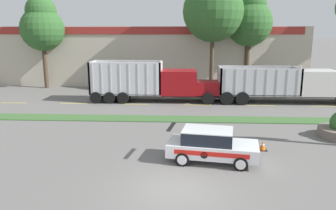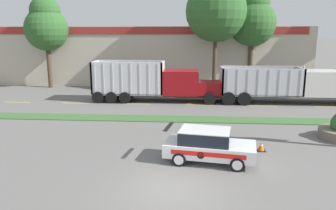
{
  "view_description": "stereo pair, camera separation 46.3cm",
  "coord_description": "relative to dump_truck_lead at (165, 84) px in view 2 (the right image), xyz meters",
  "views": [
    {
      "loc": [
        0.27,
        -12.04,
        6.13
      ],
      "look_at": [
        -0.78,
        9.23,
        1.36
      ],
      "focal_mm": 35.0,
      "sensor_mm": 36.0,
      "label": 1
    },
    {
      "loc": [
        0.74,
        -12.01,
        6.13
      ],
      "look_at": [
        -0.78,
        9.23,
        1.36
      ],
      "focal_mm": 35.0,
      "sensor_mm": 36.0,
      "label": 2
    }
  ],
  "objects": [
    {
      "name": "centre_line_1",
      "position": [
        -13.18,
        -1.4,
        -1.55
      ],
      "size": [
        2.4,
        0.14,
        0.01
      ],
      "primitive_type": "cube",
      "color": "yellow",
      "rests_on": "ground_plane"
    },
    {
      "name": "dump_truck_lead",
      "position": [
        0.0,
        0.0,
        0.0
      ],
      "size": [
        11.42,
        2.73,
        3.58
      ],
      "color": "black",
      "rests_on": "ground_plane"
    },
    {
      "name": "centre_line_2",
      "position": [
        -7.78,
        -1.4,
        -1.55
      ],
      "size": [
        2.4,
        0.14,
        0.01
      ],
      "primitive_type": "cube",
      "color": "yellow",
      "rests_on": "ground_plane"
    },
    {
      "name": "centre_line_5",
      "position": [
        8.42,
        -1.4,
        -1.55
      ],
      "size": [
        2.4,
        0.14,
        0.01
      ],
      "primitive_type": "cube",
      "color": "yellow",
      "rests_on": "ground_plane"
    },
    {
      "name": "rally_car",
      "position": [
        3.16,
        -13.89,
        -0.73
      ],
      "size": [
        4.53,
        2.54,
        1.62
      ],
      "color": "white",
      "rests_on": "ground_plane"
    },
    {
      "name": "centre_line_3",
      "position": [
        -2.38,
        -1.4,
        -1.55
      ],
      "size": [
        2.4,
        0.14,
        0.01
      ],
      "primitive_type": "cube",
      "color": "yellow",
      "rests_on": "ground_plane"
    },
    {
      "name": "tree_behind_centre",
      "position": [
        4.68,
        5.51,
        7.19
      ],
      "size": [
        6.13,
        6.13,
        12.74
      ],
      "color": "#473828",
      "rests_on": "ground_plane"
    },
    {
      "name": "traffic_cone",
      "position": [
        6.02,
        -12.26,
        -1.32
      ],
      "size": [
        0.45,
        0.45,
        0.48
      ],
      "color": "black",
      "rests_on": "ground_plane"
    },
    {
      "name": "dump_truck_mid",
      "position": [
        12.18,
        0.01,
        -0.01
      ],
      "size": [
        12.49,
        2.86,
        3.35
      ],
      "color": "black",
      "rests_on": "ground_plane"
    },
    {
      "name": "tree_behind_right",
      "position": [
        8.71,
        7.51,
        5.96
      ],
      "size": [
        4.94,
        4.94,
        10.77
      ],
      "color": "#473828",
      "rests_on": "ground_plane"
    },
    {
      "name": "ground_plane",
      "position": [
        1.55,
        -16.88,
        -1.55
      ],
      "size": [
        600.0,
        600.0,
        0.0
      ],
      "primitive_type": "plane",
      "color": "slate"
    },
    {
      "name": "grass_verge",
      "position": [
        1.55,
        -6.26,
        -1.52
      ],
      "size": [
        120.0,
        1.72,
        0.06
      ],
      "primitive_type": "cube",
      "color": "#3D6633",
      "rests_on": "ground_plane"
    },
    {
      "name": "centre_line_4",
      "position": [
        3.02,
        -1.4,
        -1.55
      ],
      "size": [
        2.4,
        0.14,
        0.01
      ],
      "primitive_type": "cube",
      "color": "yellow",
      "rests_on": "ground_plane"
    },
    {
      "name": "tree_behind_left",
      "position": [
        -13.54,
        6.67,
        5.3
      ],
      "size": [
        4.67,
        4.67,
        9.92
      ],
      "color": "#473828",
      "rests_on": "ground_plane"
    },
    {
      "name": "store_building_backdrop",
      "position": [
        -2.99,
        13.64,
        1.8
      ],
      "size": [
        37.22,
        12.1,
        6.71
      ],
      "color": "#BCB29E",
      "rests_on": "ground_plane"
    },
    {
      "name": "centre_line_6",
      "position": [
        13.82,
        -1.4,
        -1.55
      ],
      "size": [
        2.4,
        0.14,
        0.01
      ],
      "primitive_type": "cube",
      "color": "yellow",
      "rests_on": "ground_plane"
    }
  ]
}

